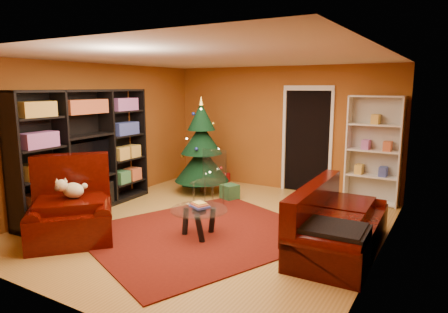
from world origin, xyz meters
The scene contains 18 objects.
floor centered at (0.00, 0.00, -0.03)m, with size 5.00×5.50×0.05m, color #AA7F37.
ceiling centered at (0.00, 0.00, 2.62)m, with size 5.00×5.50×0.05m, color silver.
wall_back centered at (0.00, 2.77, 1.30)m, with size 5.00×0.05×2.60m, color #924F1C.
wall_left centered at (-2.52, 0.00, 1.30)m, with size 0.05×5.50×2.60m, color #924F1C.
wall_right centered at (2.52, 0.00, 1.30)m, with size 0.05×5.50×2.60m, color #924F1C.
doorway centered at (0.60, 2.73, 1.05)m, with size 1.06×0.60×2.16m, color black, non-canonical shape.
rug centered at (0.08, -0.40, 0.01)m, with size 2.71×3.16×0.02m, color #5C150C.
media_unit centered at (-2.27, -0.48, 1.06)m, with size 0.43×2.78×2.13m, color black, non-canonical shape.
christmas_tree centered at (-1.26, 1.61, 0.97)m, with size 1.12×1.12×2.00m, color black, non-canonical shape.
gift_box_teal centered at (-1.72, 1.93, 0.17)m, with size 0.33×0.33×0.33m, color teal.
gift_box_green centered at (-0.48, 1.44, 0.15)m, with size 0.29×0.29×0.29m, color #275E35.
gift_box_red centered at (-1.30, 2.59, 0.11)m, with size 0.21×0.21×0.21m, color maroon.
white_bookshelf centered at (1.94, 2.57, 1.01)m, with size 0.96×0.35×2.07m, color white, non-canonical shape.
armchair centered at (-1.41, -1.53, 0.48)m, with size 1.22×1.22×0.95m, color black, non-canonical shape.
dog centered at (-1.42, -1.46, 0.71)m, with size 0.40×0.30×0.31m, color beige, non-canonical shape.
sofa centered at (2.02, 0.05, 0.45)m, with size 2.08×0.94×0.90m, color black, non-canonical shape.
coffee_table centered at (0.12, -0.52, 0.22)m, with size 0.83×0.83×0.52m, color gray, non-canonical shape.
acrylic_chair centered at (-0.55, 0.78, 0.47)m, with size 0.48×0.53×0.94m, color #66605B, non-canonical shape.
Camera 1 is at (3.28, -5.13, 2.18)m, focal length 32.00 mm.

